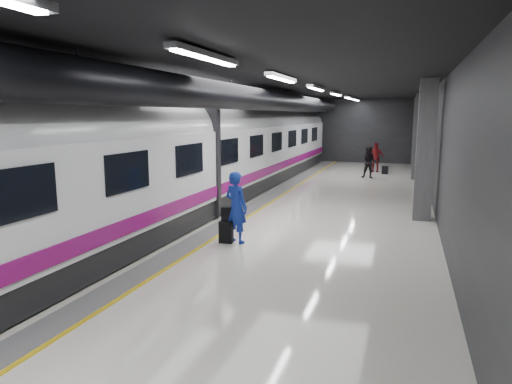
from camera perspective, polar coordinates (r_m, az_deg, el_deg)
The scene contains 9 objects.
ground at distance 14.50m, azimuth 1.83°, elevation -3.87°, with size 40.00×40.00×0.00m, color silver.
platform_hall at distance 15.10m, azimuth 1.89°, elevation 10.21°, with size 10.02×40.02×4.51m.
train at distance 15.39m, azimuth -9.83°, elevation 4.59°, with size 3.05×38.00×4.05m.
traveler_main at distance 12.11m, azimuth -2.49°, elevation -1.91°, with size 0.70×0.46×1.92m, color #182DB9.
suitcase_main at distance 12.24m, azimuth -3.75°, elevation -5.00°, with size 0.36×0.23×0.59m, color black.
shoulder_bag at distance 12.16m, azimuth -3.72°, elevation -2.76°, with size 0.28×0.15×0.38m, color black.
traveler_far_a at distance 25.30m, azimuth 13.97°, elevation 3.62°, with size 0.84×0.65×1.73m, color black.
traveler_far_b at distance 28.24m, azimuth 14.69°, elevation 4.21°, with size 1.02×0.43×1.74m, color maroon.
suitcase_far at distance 27.39m, azimuth 15.82°, elevation 2.65°, with size 0.32×0.21×0.47m, color black.
Camera 1 is at (3.99, -13.52, 3.38)m, focal length 32.00 mm.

